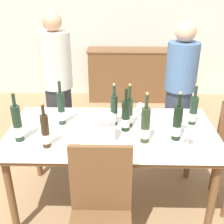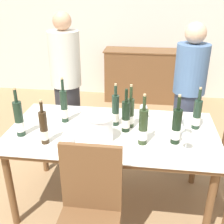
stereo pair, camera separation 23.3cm
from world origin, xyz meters
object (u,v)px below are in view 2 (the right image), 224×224
(wine_bottle_5, at_px, (176,127))
(wine_bottle_6, at_px, (64,107))
(wine_glass_3, at_px, (71,139))
(wine_bottle_1, at_px, (130,113))
(wine_bottle_7, at_px, (115,111))
(sideboard_cabinet, at_px, (148,76))
(ice_bucket, at_px, (100,127))
(wine_bottle_8, at_px, (126,117))
(wine_glass_1, at_px, (144,108))
(wine_glass_0, at_px, (186,123))
(person_guest_left, at_px, (188,99))
(dining_table, at_px, (112,138))
(wine_glass_2, at_px, (187,137))
(person_host, at_px, (67,90))
(wine_bottle_3, at_px, (197,115))
(chair_near_front, at_px, (89,208))
(wine_bottle_4, at_px, (143,128))
(wine_bottle_0, at_px, (19,120))
(wine_bottle_2, at_px, (44,128))

(wine_bottle_5, bearing_deg, wine_bottle_6, 165.60)
(wine_glass_3, bearing_deg, wine_bottle_1, 46.23)
(wine_bottle_7, xyz_separation_m, wine_glass_3, (-0.28, -0.45, -0.05))
(sideboard_cabinet, xyz_separation_m, wine_glass_3, (-0.55, -2.97, 0.41))
(sideboard_cabinet, height_order, wine_bottle_5, wine_bottle_5)
(ice_bucket, height_order, wine_glass_3, ice_bucket)
(wine_bottle_1, height_order, wine_bottle_8, wine_bottle_1)
(wine_glass_1, bearing_deg, wine_glass_0, -34.70)
(wine_bottle_5, xyz_separation_m, person_guest_left, (0.19, 0.87, -0.11))
(dining_table, distance_m, wine_glass_2, 0.66)
(person_host, distance_m, person_guest_left, 1.32)
(dining_table, distance_m, wine_glass_0, 0.64)
(wine_bottle_7, xyz_separation_m, person_host, (-0.62, 0.62, -0.07))
(sideboard_cabinet, distance_m, wine_bottle_3, 2.57)
(wine_bottle_8, relative_size, chair_near_front, 0.38)
(wine_bottle_8, bearing_deg, wine_bottle_7, 134.74)
(wine_bottle_5, bearing_deg, wine_bottle_7, 154.27)
(wine_bottle_7, relative_size, person_guest_left, 0.24)
(wine_bottle_6, xyz_separation_m, wine_bottle_8, (0.57, -0.11, -0.01))
(ice_bucket, relative_size, wine_bottle_8, 0.57)
(wine_glass_3, relative_size, chair_near_front, 0.14)
(wine_bottle_5, distance_m, wine_glass_3, 0.82)
(wine_bottle_1, xyz_separation_m, wine_glass_3, (-0.41, -0.43, -0.04))
(person_host, bearing_deg, wine_bottle_7, -45.09)
(wine_bottle_8, bearing_deg, wine_bottle_4, -51.40)
(wine_glass_3, bearing_deg, sideboard_cabinet, 79.47)
(wine_bottle_0, bearing_deg, chair_near_front, -38.04)
(wine_bottle_0, height_order, chair_near_front, wine_bottle_0)
(wine_bottle_7, xyz_separation_m, wine_glass_0, (0.60, -0.10, -0.03))
(dining_table, bearing_deg, wine_glass_1, 46.40)
(dining_table, height_order, wine_glass_2, wine_glass_2)
(wine_bottle_7, bearing_deg, wine_bottle_4, -49.12)
(wine_bottle_5, bearing_deg, person_host, 142.45)
(ice_bucket, height_order, wine_bottle_5, wine_bottle_5)
(wine_bottle_1, relative_size, person_guest_left, 0.24)
(wine_bottle_2, distance_m, chair_near_front, 0.71)
(wine_bottle_5, bearing_deg, ice_bucket, -177.00)
(sideboard_cabinet, distance_m, wine_bottle_8, 2.67)
(wine_bottle_1, height_order, wine_bottle_6, wine_bottle_6)
(wine_glass_1, distance_m, person_host, 0.99)
(dining_table, relative_size, wine_bottle_0, 4.26)
(wine_bottle_4, xyz_separation_m, wine_bottle_7, (-0.25, 0.29, -0.00))
(wine_bottle_5, height_order, wine_bottle_8, wine_bottle_5)
(wine_glass_1, distance_m, wine_glass_2, 0.59)
(chair_near_front, bearing_deg, wine_bottle_6, 115.14)
(wine_bottle_8, bearing_deg, wine_glass_0, 0.20)
(wine_glass_0, height_order, person_guest_left, person_guest_left)
(ice_bucket, xyz_separation_m, chair_near_front, (0.01, -0.55, -0.32))
(wine_bottle_7, relative_size, chair_near_front, 0.39)
(wine_bottle_8, bearing_deg, ice_bucket, -137.31)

